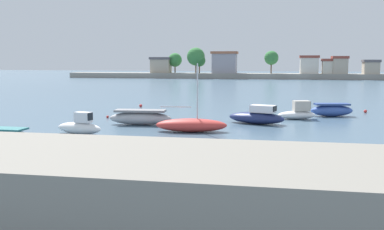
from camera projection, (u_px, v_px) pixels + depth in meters
name	position (u px, v px, depth m)	size (l,w,h in m)	color
ground_plane	(155.00, 170.00, 21.33)	(400.00, 400.00, 0.00)	#476075
seawall_embankment	(97.00, 187.00, 14.36)	(95.94, 6.12, 2.35)	gray
moored_boat_0	(0.00, 134.00, 29.14)	(4.55, 1.69, 0.86)	teal
moored_boat_1	(80.00, 127.00, 31.67)	(3.77, 1.83, 1.61)	white
moored_boat_2	(140.00, 118.00, 36.28)	(5.30, 1.97, 1.25)	#9E9EA3
moored_boat_3	(191.00, 125.00, 32.71)	(5.44, 2.22, 5.06)	#C63833
moored_boat_4	(257.00, 117.00, 36.85)	(5.13, 3.10, 1.59)	navy
moored_boat_5	(298.00, 112.00, 39.77)	(3.66, 2.10, 1.67)	white
moored_boat_6	(332.00, 110.00, 41.81)	(4.20, 2.22, 1.24)	#3856A8
mooring_buoy_1	(365.00, 111.00, 44.50)	(0.33, 0.33, 0.33)	red
mooring_buoy_2	(141.00, 106.00, 49.99)	(0.35, 0.35, 0.35)	red
mooring_buoy_3	(108.00, 117.00, 40.50)	(0.24, 0.24, 0.24)	red
distant_shoreline	(260.00, 69.00, 127.33)	(113.09, 7.29, 9.01)	gray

